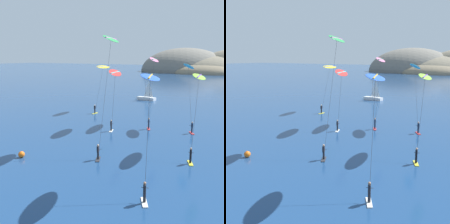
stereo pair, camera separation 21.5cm
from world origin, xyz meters
TOP-DOWN VIEW (x-y plane):
  - headland_island at (-13.67, 184.47)m, footprint 94.44×58.14m
  - sailboat_near at (0.02, 56.43)m, footprint 5.96×1.97m
  - kitesurfer_yellow at (-1.50, 39.26)m, footprint 1.93×6.97m
  - kitesurfer_pink at (11.17, 34.73)m, footprint 3.28×8.33m
  - kitesurfer_red at (7.50, 28.83)m, footprint 2.92×5.93m
  - kitesurfer_cyan at (16.83, 34.60)m, footprint 4.17×6.38m
  - kitesurfer_blue at (19.79, 13.48)m, footprint 3.35×6.55m
  - kitesurfer_lime at (20.85, 24.62)m, footprint 2.50×8.38m
  - kitesurfer_green at (11.61, 20.73)m, footprint 3.30×8.22m
  - marker_buoy at (5.41, 12.37)m, footprint 0.70×0.70m

SIDE VIEW (x-z plane):
  - headland_island at x=-13.67m, z-range -15.97..15.97m
  - marker_buoy at x=5.41m, z-range 0.00..0.70m
  - sailboat_near at x=0.02m, z-range -2.21..3.49m
  - kitesurfer_red at x=7.50m, z-range 3.38..12.31m
  - kitesurfer_lime at x=20.85m, z-range 3.50..12.44m
  - kitesurfer_yellow at x=-1.50m, z-range 3.50..12.54m
  - kitesurfer_cyan at x=16.83m, z-range 3.63..13.40m
  - kitesurfer_blue at x=19.79m, z-range 3.79..13.29m
  - kitesurfer_pink at x=11.17m, z-range 4.22..14.90m
  - kitesurfer_green at x=11.61m, z-range 5.17..18.41m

